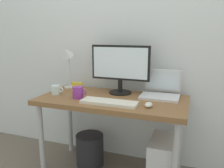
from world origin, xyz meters
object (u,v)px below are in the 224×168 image
glass_cup (56,90)px  wastebasket (90,150)px  keyboard (109,102)px  mouse (149,105)px  monitor (120,66)px  computer_tower (161,163)px  laptop (161,90)px  desk_lamp (67,59)px  coffee_mug (78,92)px  desk (112,106)px  photo_frame (77,87)px

glass_cup → wastebasket: size_ratio=0.38×
keyboard → mouse: (0.30, 0.03, 0.01)m
keyboard → glass_cup: (-0.54, 0.11, 0.03)m
mouse → monitor: bearing=136.4°
computer_tower → laptop: bearing=105.1°
monitor → desk_lamp: 0.53m
coffee_mug → computer_tower: coffee_mug is taller
desk → photo_frame: bearing=168.5°
photo_frame → laptop: bearing=8.8°
photo_frame → computer_tower: size_ratio=0.26×
computer_tower → desk_lamp: bearing=167.8°
laptop → photo_frame: 0.75m
coffee_mug → glass_cup: 0.25m
mouse → glass_cup: bearing=174.6°
desk → glass_cup: bearing=-174.0°
coffee_mug → desk: bearing=20.8°
mouse → glass_cup: size_ratio=0.79×
glass_cup → laptop: bearing=15.3°
coffee_mug → wastebasket: bearing=85.4°
keyboard → laptop: bearing=45.9°
glass_cup → wastebasket: bearing=26.0°
desk_lamp → wastebasket: 0.89m
laptop → mouse: (-0.04, -0.32, -0.04)m
monitor → glass_cup: 0.61m
mouse → desk_lamp: bearing=160.3°
laptop → glass_cup: size_ratio=2.82×
monitor → keyboard: monitor is taller
wastebasket → coffee_mug: bearing=-94.6°
glass_cup → photo_frame: 0.19m
keyboard → mouse: mouse is taller
desk → keyboard: 0.19m
keyboard → computer_tower: (0.40, 0.13, -0.51)m
keyboard → computer_tower: bearing=17.8°
laptop → keyboard: laptop is taller
mouse → computer_tower: size_ratio=0.21×
monitor → glass_cup: (-0.52, -0.22, -0.21)m
desk → desk_lamp: 0.65m
monitor → desk_lamp: size_ratio=1.27×
desk_lamp → keyboard: bearing=-31.2°
monitor → photo_frame: (-0.38, -0.10, -0.20)m
laptop → desk_lamp: (-0.89, -0.02, 0.23)m
keyboard → computer_tower: keyboard is taller
monitor → desk: bearing=-95.2°
computer_tower → keyboard: bearing=-162.2°
laptop → keyboard: size_ratio=0.73×
desk → wastebasket: size_ratio=4.10×
laptop → mouse: size_ratio=3.56×
desk_lamp → wastebasket: (0.26, -0.10, -0.85)m
laptop → glass_cup: laptop is taller
coffee_mug → laptop: bearing=24.3°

